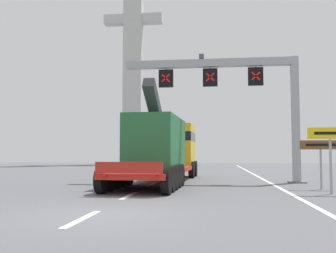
% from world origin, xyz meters
% --- Properties ---
extents(ground, '(112.00, 112.00, 0.00)m').
position_xyz_m(ground, '(0.00, 0.00, 0.00)').
color(ground, '#5B5B60').
extents(lane_markings, '(0.20, 45.36, 0.01)m').
position_xyz_m(lane_markings, '(-0.18, 15.38, 0.01)').
color(lane_markings, silver).
rests_on(lane_markings, ground).
extents(edge_line_right, '(0.20, 63.00, 0.01)m').
position_xyz_m(edge_line_right, '(6.20, 12.00, 0.01)').
color(edge_line_right, silver).
rests_on(edge_line_right, ground).
extents(overhead_lane_gantry, '(10.20, 0.90, 7.44)m').
position_xyz_m(overhead_lane_gantry, '(4.45, 12.22, 5.65)').
color(overhead_lane_gantry, '#9EA0A5').
rests_on(overhead_lane_gantry, ground).
extents(heavy_haul_truck_red, '(3.55, 14.15, 5.30)m').
position_xyz_m(heavy_haul_truck_red, '(0.22, 12.57, 1.99)').
color(heavy_haul_truck_red, red).
rests_on(heavy_haul_truck_red, ground).
extents(exit_sign_yellow, '(1.79, 0.15, 2.70)m').
position_xyz_m(exit_sign_yellow, '(7.84, 6.23, 2.09)').
color(exit_sign_yellow, '#9EA0A5').
rests_on(exit_sign_yellow, ground).
extents(tourist_info_sign_brown, '(1.87, 0.15, 2.24)m').
position_xyz_m(tourist_info_sign_brown, '(8.01, 8.34, 1.75)').
color(tourist_info_sign_brown, '#9EA0A5').
rests_on(tourist_info_sign_brown, ground).
extents(bridge_pylon_distant, '(9.00, 2.00, 35.82)m').
position_xyz_m(bridge_pylon_distant, '(-9.04, 46.90, 18.30)').
color(bridge_pylon_distant, '#B7B7B2').
rests_on(bridge_pylon_distant, ground).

